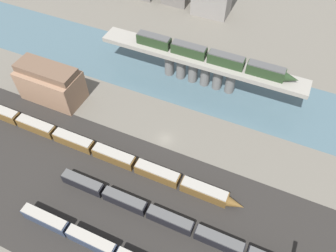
{
  "coord_description": "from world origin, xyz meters",
  "views": [
    {
      "loc": [
        24.96,
        -54.02,
        77.66
      ],
      "look_at": [
        0.0,
        1.8,
        4.18
      ],
      "focal_mm": 35.0,
      "sensor_mm": 36.0,
      "label": 1
    }
  ],
  "objects": [
    {
      "name": "river_water",
      "position": [
        0.0,
        27.59,
        0.0
      ],
      "size": [
        320.0,
        26.46,
        0.01
      ],
      "primitive_type": "cube",
      "color": "#47606B",
      "rests_on": "ground"
    },
    {
      "name": "train_yard_mid",
      "position": [
        19.42,
        -23.37,
        1.73
      ],
      "size": [
        78.7,
        2.65,
        3.53
      ],
      "color": "black",
      "rests_on": "ground"
    },
    {
      "name": "train_yard_far",
      "position": [
        -15.22,
        -12.63,
        1.7
      ],
      "size": [
        84.27,
        3.12,
        3.48
      ],
      "color": "brown",
      "rests_on": "ground"
    },
    {
      "name": "railbed_yard",
      "position": [
        0.0,
        -24.0,
        0.0
      ],
      "size": [
        280.0,
        42.0,
        0.01
      ],
      "primitive_type": "cube",
      "color": "#282623",
      "rests_on": "ground"
    },
    {
      "name": "bridge",
      "position": [
        -0.0,
        27.59,
        7.55
      ],
      "size": [
        69.65,
        7.36,
        10.46
      ],
      "color": "gray",
      "rests_on": "ground"
    },
    {
      "name": "ground_plane",
      "position": [
        0.0,
        0.0,
        0.0
      ],
      "size": [
        400.0,
        400.0,
        0.0
      ],
      "primitive_type": "plane",
      "color": "#666056"
    },
    {
      "name": "warehouse_building",
      "position": [
        -40.92,
        1.3,
        6.07
      ],
      "size": [
        19.89,
        10.37,
        12.76
      ],
      "color": "#937056",
      "rests_on": "ground"
    },
    {
      "name": "train_on_bridge",
      "position": [
        3.65,
        27.59,
        12.3
      ],
      "size": [
        53.31,
        3.19,
        3.75
      ],
      "color": "#23381E",
      "rests_on": "bridge"
    }
  ]
}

